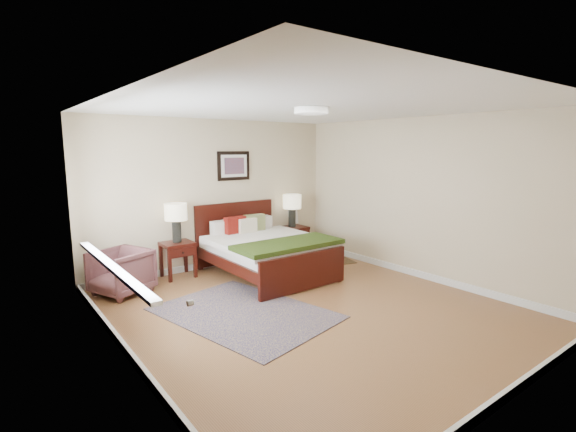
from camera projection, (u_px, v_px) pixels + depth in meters
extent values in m
plane|color=brown|center=(309.00, 308.00, 5.32)|extent=(5.00, 5.00, 0.00)
cube|color=#CAB892|center=(215.00, 194.00, 7.09)|extent=(4.50, 0.04, 2.50)
cube|color=#CAB892|center=(523.00, 251.00, 3.16)|extent=(4.50, 0.04, 2.50)
cube|color=#CAB892|center=(121.00, 234.00, 3.78)|extent=(0.04, 5.00, 2.50)
cube|color=#CAB892|center=(421.00, 198.00, 6.46)|extent=(0.04, 5.00, 2.50)
cube|color=white|center=(311.00, 107.00, 4.92)|extent=(4.50, 5.00, 0.02)
cube|color=silver|center=(102.00, 209.00, 4.32)|extent=(0.02, 2.72, 1.32)
cube|color=silver|center=(104.00, 209.00, 4.33)|extent=(0.01, 2.60, 1.20)
cube|color=silver|center=(112.00, 267.00, 4.45)|extent=(0.10, 2.72, 0.04)
cube|color=silver|center=(211.00, 309.00, 2.44)|extent=(0.01, 1.00, 2.18)
cube|color=brown|center=(213.00, 315.00, 2.45)|extent=(0.01, 0.90, 2.10)
cylinder|color=#999999|center=(190.00, 303.00, 2.77)|extent=(0.04, 0.04, 0.04)
cylinder|color=white|center=(311.00, 111.00, 4.93)|extent=(0.40, 0.40, 0.07)
cylinder|color=beige|center=(311.00, 108.00, 4.92)|extent=(0.44, 0.44, 0.01)
cube|color=#340D07|center=(235.00, 232.00, 7.38)|extent=(1.52, 0.06, 1.07)
cube|color=#340D07|center=(304.00, 272.00, 5.91)|extent=(1.52, 0.06, 0.53)
cube|color=#340D07|center=(226.00, 264.00, 6.23)|extent=(0.06, 1.90, 0.17)
cube|color=#340D07|center=(301.00, 250.00, 7.09)|extent=(0.06, 1.90, 0.17)
cube|color=silver|center=(266.00, 249.00, 6.64)|extent=(1.42, 1.88, 0.21)
cube|color=silver|center=(269.00, 242.00, 6.54)|extent=(1.60, 1.65, 0.10)
cube|color=#2B3A11|center=(289.00, 244.00, 6.14)|extent=(1.64, 0.70, 0.07)
cube|color=silver|center=(225.00, 228.00, 6.97)|extent=(0.48, 0.18, 0.25)
cube|color=silver|center=(259.00, 224.00, 7.36)|extent=(0.48, 0.18, 0.25)
cube|color=#63100B|center=(235.00, 226.00, 6.94)|extent=(0.37, 0.17, 0.30)
cube|color=olive|center=(254.00, 223.00, 7.17)|extent=(0.37, 0.16, 0.30)
cube|color=beige|center=(247.00, 226.00, 6.99)|extent=(0.33, 0.13, 0.27)
cube|color=black|center=(234.00, 166.00, 7.20)|extent=(0.62, 0.03, 0.50)
cube|color=silver|center=(234.00, 166.00, 7.19)|extent=(0.50, 0.01, 0.38)
cube|color=#A52D23|center=(234.00, 166.00, 7.18)|extent=(0.38, 0.01, 0.28)
cube|color=#340D07|center=(177.00, 244.00, 6.54)|extent=(0.47, 0.43, 0.05)
cube|color=#340D07|center=(170.00, 266.00, 6.32)|extent=(0.05, 0.05, 0.52)
cube|color=#340D07|center=(195.00, 261.00, 6.56)|extent=(0.05, 0.05, 0.52)
cube|color=#340D07|center=(161.00, 261.00, 6.61)|extent=(0.05, 0.05, 0.52)
cube|color=#340D07|center=(186.00, 257.00, 6.85)|extent=(0.05, 0.05, 0.52)
cube|color=#340D07|center=(183.00, 252.00, 6.40)|extent=(0.41, 0.03, 0.14)
cube|color=#340D07|center=(292.00, 228.00, 7.90)|extent=(0.55, 0.41, 0.05)
cube|color=#340D07|center=(287.00, 246.00, 7.66)|extent=(0.05, 0.05, 0.50)
cube|color=#340D07|center=(308.00, 242.00, 7.95)|extent=(0.05, 0.05, 0.50)
cube|color=#340D07|center=(276.00, 242.00, 7.94)|extent=(0.05, 0.05, 0.50)
cube|color=#340D07|center=(296.00, 239.00, 8.23)|extent=(0.05, 0.05, 0.50)
cube|color=#340D07|center=(298.00, 235.00, 7.77)|extent=(0.49, 0.03, 0.14)
cube|color=#340D07|center=(292.00, 248.00, 7.96)|extent=(0.49, 0.35, 0.03)
cube|color=black|center=(292.00, 246.00, 7.96)|extent=(0.20, 0.26, 0.03)
cube|color=black|center=(292.00, 244.00, 7.95)|extent=(0.20, 0.26, 0.03)
cube|color=black|center=(292.00, 243.00, 7.95)|extent=(0.20, 0.26, 0.03)
cube|color=black|center=(292.00, 241.00, 7.94)|extent=(0.20, 0.26, 0.03)
cube|color=black|center=(292.00, 239.00, 7.94)|extent=(0.20, 0.26, 0.03)
cube|color=black|center=(292.00, 237.00, 7.93)|extent=(0.20, 0.26, 0.03)
cylinder|color=black|center=(177.00, 232.00, 6.51)|extent=(0.14, 0.14, 0.32)
cylinder|color=black|center=(176.00, 221.00, 6.48)|extent=(0.02, 0.02, 0.06)
cylinder|color=beige|center=(176.00, 212.00, 6.46)|extent=(0.34, 0.34, 0.26)
cylinder|color=black|center=(292.00, 218.00, 7.87)|extent=(0.14, 0.14, 0.32)
cylinder|color=black|center=(292.00, 209.00, 7.84)|extent=(0.02, 0.02, 0.06)
cylinder|color=beige|center=(292.00, 201.00, 7.82)|extent=(0.34, 0.34, 0.26)
imported|color=brown|center=(121.00, 272.00, 5.80)|extent=(0.90, 0.89, 0.63)
cube|color=#0E0C3F|center=(245.00, 313.00, 5.15)|extent=(1.92, 2.39, 0.01)
cube|color=black|center=(321.00, 257.00, 7.81)|extent=(1.09, 1.39, 0.01)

